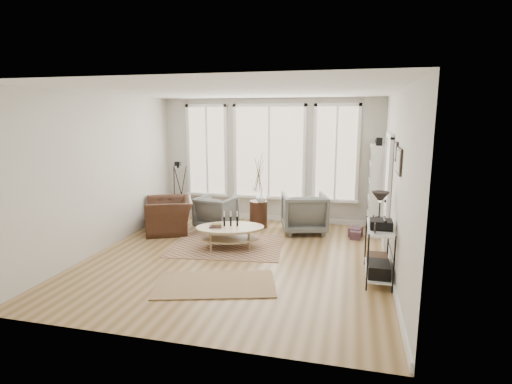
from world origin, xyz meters
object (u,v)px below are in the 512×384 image
(low_shelf, at_px, (379,246))
(side_table, at_px, (259,192))
(armchair_left, at_px, (216,212))
(accent_chair, at_px, (169,215))
(bookcase, at_px, (376,189))
(coffee_table, at_px, (230,231))
(armchair_right, at_px, (304,213))

(low_shelf, height_order, side_table, side_table)
(armchair_left, height_order, accent_chair, armchair_left)
(bookcase, distance_m, low_shelf, 2.56)
(accent_chair, bearing_deg, coffee_table, 39.36)
(low_shelf, xyz_separation_m, armchair_right, (-1.43, 2.21, -0.08))
(armchair_right, relative_size, side_table, 0.56)
(armchair_left, distance_m, accent_chair, 1.04)
(low_shelf, height_order, accent_chair, low_shelf)
(coffee_table, bearing_deg, low_shelf, -17.23)
(armchair_right, bearing_deg, low_shelf, 107.57)
(bookcase, distance_m, side_table, 2.55)
(low_shelf, height_order, armchair_right, low_shelf)
(side_table, bearing_deg, accent_chair, -156.14)
(bookcase, distance_m, armchair_right, 1.61)
(low_shelf, xyz_separation_m, armchair_left, (-3.39, 2.08, -0.15))
(armchair_right, relative_size, accent_chair, 0.85)
(armchair_left, xyz_separation_m, armchair_right, (1.96, 0.13, 0.06))
(coffee_table, relative_size, armchair_left, 1.87)
(coffee_table, height_order, side_table, side_table)
(bookcase, relative_size, accent_chair, 1.85)
(armchair_right, bearing_deg, accent_chair, -2.85)
(coffee_table, height_order, accent_chair, accent_chair)
(low_shelf, height_order, coffee_table, low_shelf)
(coffee_table, height_order, armchair_right, armchair_right)
(armchair_right, bearing_deg, side_table, -24.30)
(low_shelf, distance_m, armchair_right, 2.63)
(bookcase, xyz_separation_m, armchair_left, (-3.45, -0.44, -0.59))
(low_shelf, bearing_deg, coffee_table, 162.77)
(bookcase, relative_size, coffee_table, 1.38)
(coffee_table, distance_m, accent_chair, 1.77)
(low_shelf, xyz_separation_m, accent_chair, (-4.29, 1.57, -0.15))
(armchair_left, bearing_deg, coffee_table, 130.48)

